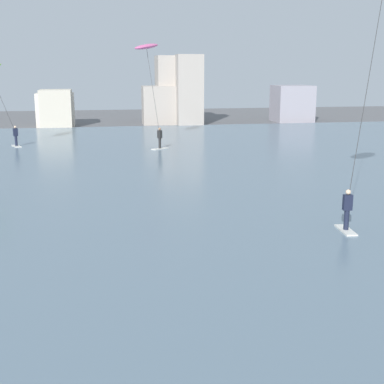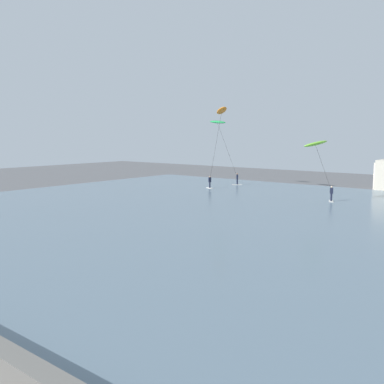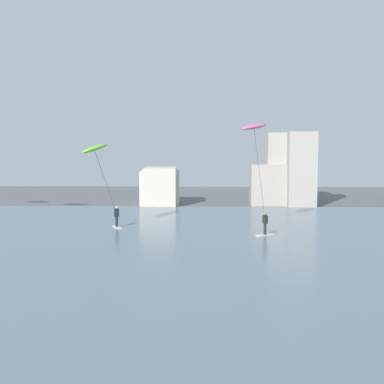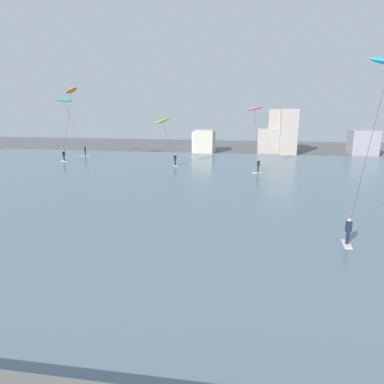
% 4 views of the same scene
% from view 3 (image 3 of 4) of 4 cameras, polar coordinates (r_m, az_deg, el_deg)
% --- Properties ---
extents(water_bay, '(84.00, 52.00, 0.10)m').
position_cam_3_polar(water_bay, '(32.36, 1.31, -7.14)').
color(water_bay, slate).
rests_on(water_bay, ground).
extents(far_shore_buildings, '(30.83, 5.99, 7.54)m').
position_cam_3_polar(far_shore_buildings, '(60.59, 7.96, 1.28)').
color(far_shore_buildings, '#B7A893').
rests_on(far_shore_buildings, ground).
extents(kitesurfer_pink, '(2.79, 4.75, 8.10)m').
position_cam_3_polar(kitesurfer_pink, '(43.22, 6.17, 5.63)').
color(kitesurfer_pink, silver).
rests_on(kitesurfer_pink, water_bay).
extents(kitesurfer_lime, '(2.86, 3.93, 6.64)m').
position_cam_3_polar(kitesurfer_lime, '(43.71, -9.31, 3.61)').
color(kitesurfer_lime, silver).
rests_on(kitesurfer_lime, water_bay).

